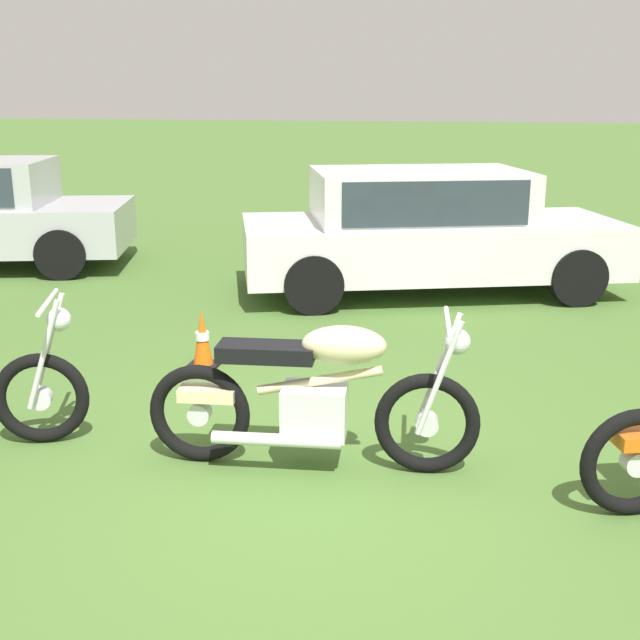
% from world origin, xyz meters
% --- Properties ---
extents(ground_plane, '(120.00, 120.00, 0.00)m').
position_xyz_m(ground_plane, '(0.00, 0.00, 0.00)').
color(ground_plane, '#476B2D').
extents(motorcycle_cream, '(2.08, 0.67, 1.02)m').
position_xyz_m(motorcycle_cream, '(-0.04, 0.29, 0.48)').
color(motorcycle_cream, black).
rests_on(motorcycle_cream, ground).
extents(car_white, '(4.67, 3.09, 1.43)m').
position_xyz_m(car_white, '(0.15, 5.11, 0.80)').
color(car_white, silver).
rests_on(car_white, ground).
extents(traffic_cone, '(0.25, 0.25, 0.51)m').
position_xyz_m(traffic_cone, '(-1.42, 1.95, 0.23)').
color(traffic_cone, '#EA590F').
rests_on(traffic_cone, ground).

